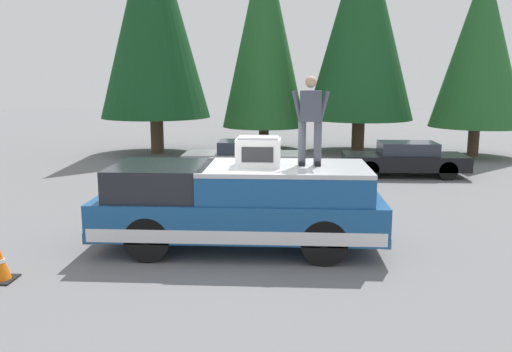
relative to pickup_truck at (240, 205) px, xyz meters
The scene contains 10 objects.
ground_plane 0.90m from the pickup_truck, 129.18° to the left, with size 90.00×90.00×0.00m, color slate.
pickup_truck is the anchor object (origin of this frame).
compressor_unit 1.12m from the pickup_truck, 95.22° to the right, with size 0.65×0.84×0.56m.
person_on_truck_bed 2.15m from the pickup_truck, 86.16° to the right, with size 0.29×0.72×1.69m.
parked_car_black 9.48m from the pickup_truck, 31.57° to the right, with size 1.64×4.10×1.16m.
parked_car_grey 8.15m from the pickup_truck, ahead, with size 1.64×4.10×1.16m.
conifer_far_left 16.08m from the pickup_truck, 34.68° to the right, with size 3.84×3.84×8.04m.
conifer_left 15.55m from the pickup_truck, 16.46° to the right, with size 4.74×4.74×10.14m.
conifer_center_left 15.56m from the pickup_truck, ahead, with size 3.89×3.89×9.81m.
conifer_center_right 14.91m from the pickup_truck, 20.23° to the left, with size 4.75×4.75×10.46m.
Camera 1 is at (-9.79, -1.04, 3.30)m, focal length 36.86 mm.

